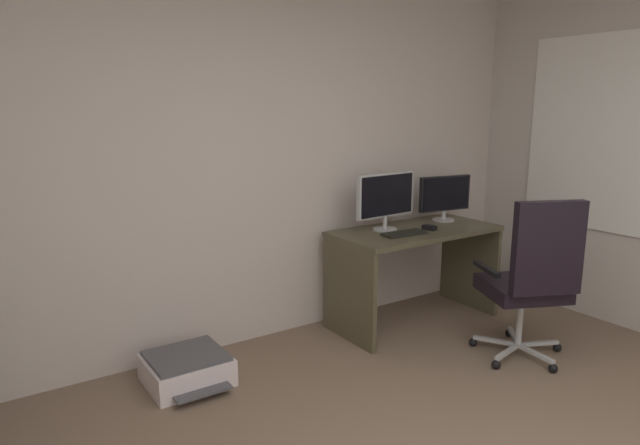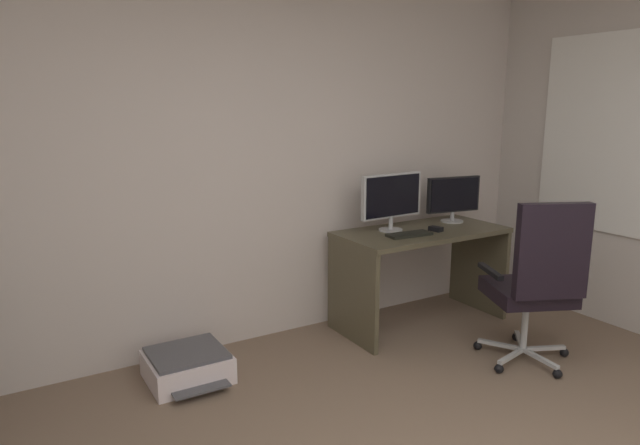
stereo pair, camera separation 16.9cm
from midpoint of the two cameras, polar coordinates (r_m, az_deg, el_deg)
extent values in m
cube|color=beige|center=(3.87, -11.37, 6.50)|extent=(5.32, 0.10, 2.67)
cube|color=white|center=(4.79, 26.20, 8.10)|extent=(0.01, 1.20, 1.41)
cube|color=white|center=(4.78, 26.16, 8.10)|extent=(0.02, 1.28, 1.49)
cube|color=brown|center=(4.34, 8.59, -0.87)|extent=(1.31, 0.63, 0.04)
cube|color=brown|center=(4.06, 1.72, -7.17)|extent=(0.04, 0.60, 0.71)
cube|color=brown|center=(4.87, 14.00, -4.22)|extent=(0.04, 0.60, 0.71)
cylinder|color=#B2B5B7|center=(4.27, 5.49, -0.68)|extent=(0.18, 0.18, 0.01)
cylinder|color=#B2B5B7|center=(4.25, 5.51, 0.09)|extent=(0.03, 0.03, 0.11)
cube|color=#B7BABC|center=(4.22, 5.56, 2.81)|extent=(0.55, 0.07, 0.33)
cube|color=black|center=(4.20, 5.76, 2.77)|extent=(0.51, 0.04, 0.30)
cylinder|color=#B2B5B7|center=(4.68, 11.46, 0.28)|extent=(0.18, 0.18, 0.01)
cylinder|color=#B2B5B7|center=(4.67, 11.49, 0.85)|extent=(0.03, 0.03, 0.08)
cube|color=black|center=(4.64, 11.57, 2.93)|extent=(0.48, 0.11, 0.28)
cube|color=black|center=(4.63, 11.73, 2.89)|extent=(0.44, 0.07, 0.26)
cube|color=black|center=(4.12, 7.42, -1.12)|extent=(0.35, 0.15, 0.02)
cube|color=black|center=(4.31, 9.97, -0.52)|extent=(0.08, 0.11, 0.03)
cube|color=#B7BABC|center=(4.19, 20.22, -11.50)|extent=(0.29, 0.15, 0.02)
sphere|color=black|center=(4.28, 21.97, -11.72)|extent=(0.06, 0.06, 0.06)
cube|color=#B7BABC|center=(4.26, 18.03, -10.96)|extent=(0.23, 0.24, 0.02)
sphere|color=black|center=(4.41, 17.68, -10.69)|extent=(0.06, 0.06, 0.06)
cube|color=#B7BABC|center=(4.14, 16.28, -11.51)|extent=(0.18, 0.28, 0.02)
sphere|color=black|center=(4.18, 14.19, -11.75)|extent=(0.06, 0.06, 0.06)
cube|color=#B7BABC|center=(4.00, 17.39, -12.46)|extent=(0.30, 0.09, 0.02)
sphere|color=black|center=(3.89, 16.30, -13.74)|extent=(0.06, 0.06, 0.06)
cube|color=#B7BABC|center=(4.03, 19.92, -12.44)|extent=(0.07, 0.30, 0.02)
sphere|color=black|center=(3.96, 21.51, -13.67)|extent=(0.06, 0.06, 0.06)
cylinder|color=#B7BABC|center=(4.06, 18.54, -9.45)|extent=(0.04, 0.04, 0.36)
cube|color=black|center=(3.98, 18.76, -6.37)|extent=(0.64, 0.62, 0.10)
cube|color=black|center=(3.67, 21.01, -2.48)|extent=(0.44, 0.25, 0.59)
cube|color=black|center=(3.82, 15.38, -4.57)|extent=(0.17, 0.31, 0.03)
cube|color=black|center=(4.07, 22.21, -4.03)|extent=(0.17, 0.31, 0.03)
cube|color=silver|center=(3.68, -14.74, -14.34)|extent=(0.48, 0.44, 0.16)
cube|color=#4C4C51|center=(3.64, -14.82, -13.01)|extent=(0.45, 0.40, 0.02)
cube|color=#4C4C51|center=(3.48, -13.23, -16.51)|extent=(0.34, 0.10, 0.01)
camera|label=1|loc=(0.08, -91.42, -0.30)|focal=31.41mm
camera|label=2|loc=(0.08, 88.58, 0.30)|focal=31.41mm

